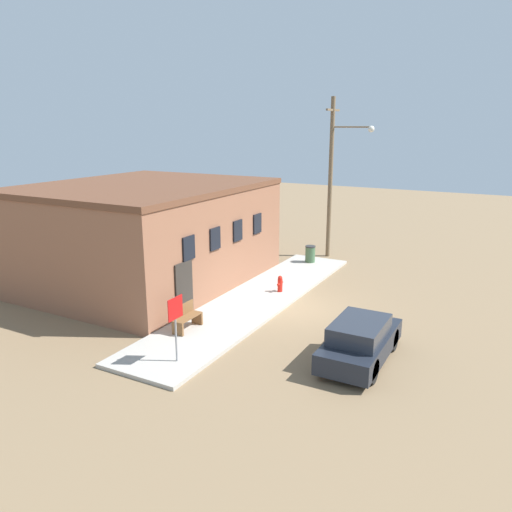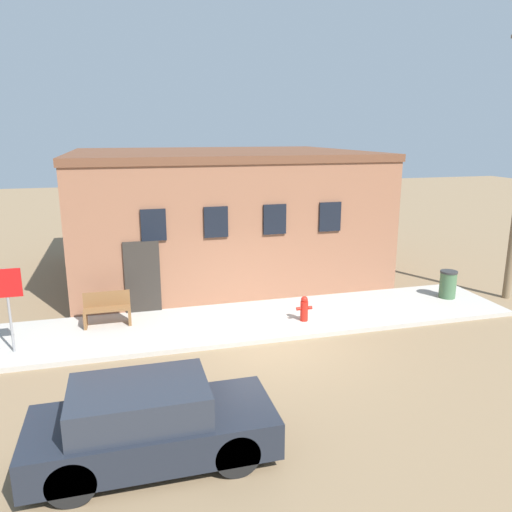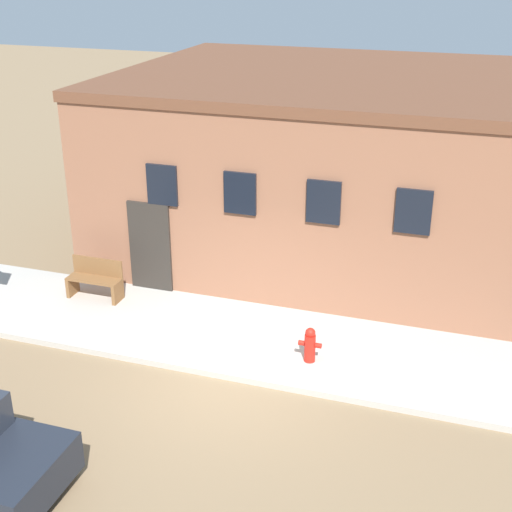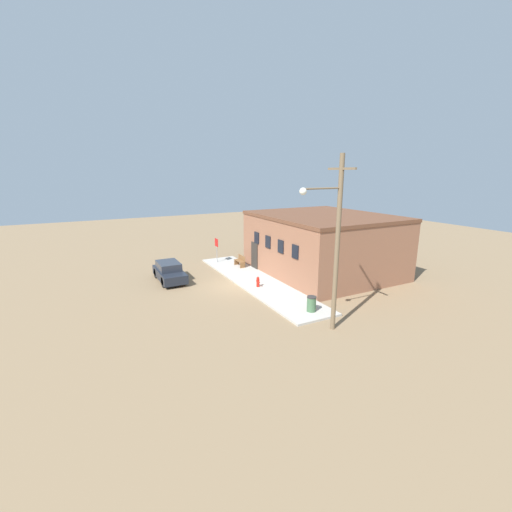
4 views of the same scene
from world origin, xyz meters
name	(u,v)px [view 1 (image 1 of 4)]	position (x,y,z in m)	size (l,w,h in m)	color
ground_plane	(288,307)	(0.00, 0.00, 0.00)	(80.00, 80.00, 0.00)	#846B4C
sidewalk	(256,300)	(0.00, 1.45, 0.06)	(14.77, 2.89, 0.13)	#B2ADA3
brick_building	(146,233)	(0.10, 7.18, 2.26)	(10.26, 8.70, 4.51)	#8E5B42
fire_hydrant	(280,284)	(1.27, 0.94, 0.48)	(0.45, 0.21, 0.70)	red
stop_sign	(175,317)	(-6.06, 0.86, 1.55)	(0.68, 0.06, 2.04)	gray
bench	(186,318)	(-3.94, 2.06, 0.55)	(1.22, 0.44, 0.89)	brown
trash_bin	(310,254)	(6.30, 1.63, 0.56)	(0.53, 0.53, 0.86)	#426642
utility_pole	(333,173)	(8.35, 1.27, 4.59)	(1.80, 2.33, 8.45)	brown
parked_car	(360,341)	(-3.18, -3.90, 0.65)	(3.89, 1.63, 1.35)	black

